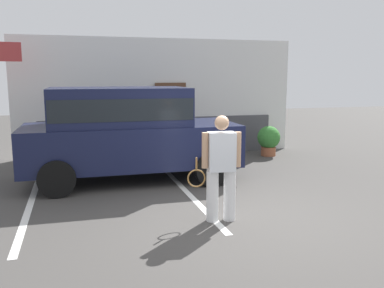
% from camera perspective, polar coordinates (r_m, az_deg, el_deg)
% --- Properties ---
extents(ground_plane, '(40.00, 40.00, 0.00)m').
position_cam_1_polar(ground_plane, '(6.88, 5.45, -10.14)').
color(ground_plane, '#423F3D').
extents(parking_stripe_0, '(0.12, 4.40, 0.01)m').
position_cam_1_polar(parking_stripe_0, '(7.91, -21.62, -8.12)').
color(parking_stripe_0, silver).
rests_on(parking_stripe_0, ground_plane).
extents(parking_stripe_1, '(0.12, 4.40, 0.01)m').
position_cam_1_polar(parking_stripe_1, '(8.14, -0.43, -6.94)').
color(parking_stripe_1, silver).
rests_on(parking_stripe_1, ground_plane).
extents(house_frontage, '(8.07, 0.40, 3.35)m').
position_cam_1_polar(house_frontage, '(12.05, -4.49, 5.97)').
color(house_frontage, white).
rests_on(house_frontage, ground_plane).
extents(parked_suv, '(4.63, 2.22, 2.05)m').
position_cam_1_polar(parked_suv, '(9.10, -9.08, 2.04)').
color(parked_suv, '#141938').
rests_on(parked_suv, ground_plane).
extents(tennis_player_man, '(0.88, 0.31, 1.69)m').
position_cam_1_polar(tennis_player_man, '(6.51, 4.03, -3.23)').
color(tennis_player_man, white).
rests_on(tennis_player_man, ground_plane).
extents(potted_plant_by_porch, '(0.66, 0.66, 0.87)m').
position_cam_1_polar(potted_plant_by_porch, '(12.10, 10.58, 0.65)').
color(potted_plant_by_porch, '#9E5638').
rests_on(potted_plant_by_porch, ground_plane).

